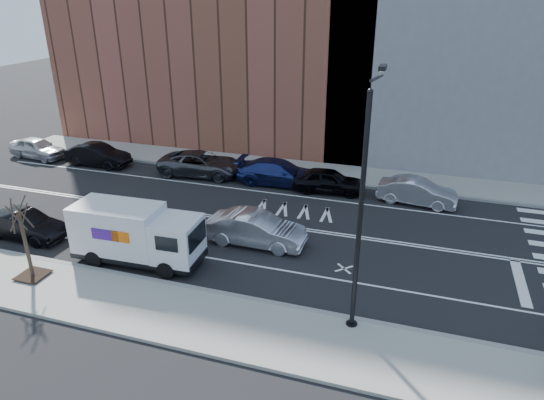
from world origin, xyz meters
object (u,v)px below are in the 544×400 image
Objects in this scene: driving_sedan at (256,229)px; far_parked_b at (98,155)px; far_parked_a at (37,148)px; fedex_van at (136,234)px.

far_parked_b is at bearing 63.01° from driving_sedan.
far_parked_a is at bearing 69.45° from driving_sedan.
fedex_van is at bearing -118.54° from far_parked_a.
far_parked_b is (5.46, -0.07, 0.01)m from far_parked_a.
fedex_van reaches higher than far_parked_b.
far_parked_b is (-10.24, 11.05, -0.68)m from fedex_van.
far_parked_a is 21.82m from driving_sedan.
fedex_van is 1.35× the size of far_parked_a.
far_parked_b is 0.95× the size of driving_sedan.
driving_sedan is at bearing -116.18° from far_parked_b.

